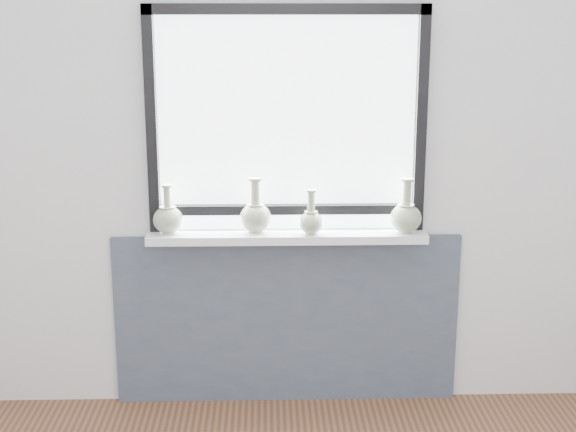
{
  "coord_description": "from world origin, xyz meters",
  "views": [
    {
      "loc": [
        -0.1,
        -1.95,
        1.91
      ],
      "look_at": [
        0.0,
        1.55,
        1.02
      ],
      "focal_mm": 50.0,
      "sensor_mm": 36.0,
      "label": 1
    }
  ],
  "objects_px": {
    "vase_c": "(311,220)",
    "vase_a": "(168,218)",
    "vase_d": "(406,216)",
    "windowsill": "(287,236)",
    "vase_b": "(256,215)"
  },
  "relations": [
    {
      "from": "vase_c",
      "to": "vase_d",
      "type": "xyz_separation_m",
      "value": [
        0.45,
        0.01,
        0.02
      ]
    },
    {
      "from": "windowsill",
      "to": "vase_b",
      "type": "distance_m",
      "value": 0.18
    },
    {
      "from": "vase_a",
      "to": "vase_b",
      "type": "bearing_deg",
      "value": 1.34
    },
    {
      "from": "vase_c",
      "to": "vase_b",
      "type": "bearing_deg",
      "value": 171.71
    },
    {
      "from": "vase_c",
      "to": "vase_d",
      "type": "bearing_deg",
      "value": 1.67
    },
    {
      "from": "vase_d",
      "to": "windowsill",
      "type": "bearing_deg",
      "value": 178.44
    },
    {
      "from": "windowsill",
      "to": "vase_c",
      "type": "height_order",
      "value": "vase_c"
    },
    {
      "from": "windowsill",
      "to": "vase_a",
      "type": "bearing_deg",
      "value": 180.0
    },
    {
      "from": "windowsill",
      "to": "vase_c",
      "type": "xyz_separation_m",
      "value": [
        0.11,
        -0.03,
        0.09
      ]
    },
    {
      "from": "vase_c",
      "to": "vase_d",
      "type": "height_order",
      "value": "vase_d"
    },
    {
      "from": "vase_c",
      "to": "windowsill",
      "type": "bearing_deg",
      "value": 165.78
    },
    {
      "from": "vase_c",
      "to": "vase_a",
      "type": "bearing_deg",
      "value": 177.59
    },
    {
      "from": "vase_b",
      "to": "vase_c",
      "type": "distance_m",
      "value": 0.26
    },
    {
      "from": "vase_a",
      "to": "vase_c",
      "type": "relative_size",
      "value": 1.1
    },
    {
      "from": "windowsill",
      "to": "vase_c",
      "type": "bearing_deg",
      "value": -14.22
    }
  ]
}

